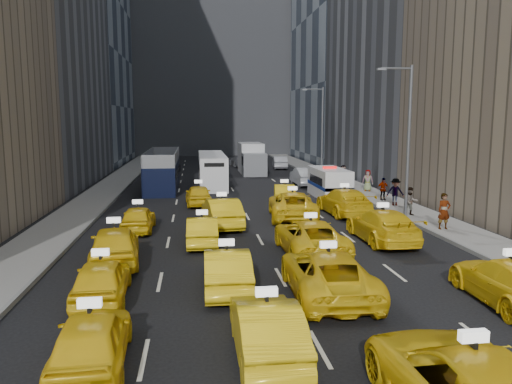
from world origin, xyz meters
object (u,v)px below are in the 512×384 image
at_px(double_decker, 163,170).
at_px(city_bus, 212,170).
at_px(taxi_1, 266,328).
at_px(box_truck, 252,159).
at_px(taxi_0, 92,340).
at_px(pedestrian_0, 444,211).
at_px(nypd_van, 329,183).

distance_m(double_decker, city_bus, 4.64).
xyz_separation_m(taxi_1, double_decker, (-4.45, 31.62, 0.87)).
bearing_deg(box_truck, taxi_1, -92.25).
distance_m(taxi_0, double_decker, 31.76).
distance_m(taxi_1, pedestrian_0, 17.07).
bearing_deg(double_decker, box_truck, 52.25).
height_order(double_decker, pedestrian_0, double_decker).
bearing_deg(nypd_van, pedestrian_0, -84.18).
relative_size(taxi_0, pedestrian_0, 2.18).
height_order(taxi_1, double_decker, double_decker).
bearing_deg(pedestrian_0, taxi_1, -132.95).
height_order(nypd_van, box_truck, box_truck).
bearing_deg(taxi_1, pedestrian_0, -131.82).
relative_size(city_bus, pedestrian_0, 5.76).
xyz_separation_m(taxi_0, double_decker, (-0.22, 31.75, 0.89)).
bearing_deg(nypd_van, double_decker, 145.66).
height_order(taxi_1, pedestrian_0, pedestrian_0).
height_order(taxi_1, nypd_van, nypd_van).
xyz_separation_m(taxi_0, city_bus, (4.06, 33.52, 0.68)).
xyz_separation_m(double_decker, city_bus, (4.28, 1.78, -0.20)).
bearing_deg(nypd_van, taxi_1, -116.03).
xyz_separation_m(taxi_0, pedestrian_0, (15.56, 12.89, 0.40)).
bearing_deg(pedestrian_0, taxi_0, -141.68).
xyz_separation_m(double_decker, box_truck, (8.98, 11.15, 0.03)).
xyz_separation_m(taxi_1, city_bus, (-0.16, 33.39, 0.66)).
relative_size(double_decker, box_truck, 1.51).
bearing_deg(box_truck, taxi_0, -97.73).
relative_size(nypd_van, pedestrian_0, 3.00).
bearing_deg(double_decker, city_bus, 23.62).
bearing_deg(pedestrian_0, nypd_van, 101.83).
distance_m(city_bus, box_truck, 10.48).
bearing_deg(nypd_van, city_bus, 128.60).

